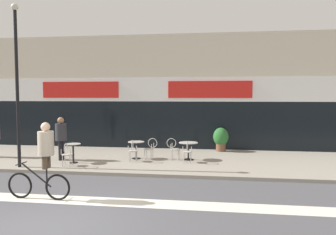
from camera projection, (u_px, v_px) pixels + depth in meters
name	position (u px, v px, depth m)	size (l,w,h in m)	color
ground_plane	(45.00, 227.00, 7.02)	(120.00, 120.00, 0.00)	#4C4C51
sidewalk_slab	(130.00, 159.00, 14.18)	(40.00, 5.50, 0.12)	gray
storefront_facade	(151.00, 93.00, 18.65)	(40.00, 4.06, 5.90)	beige
bike_lane_stripe	(79.00, 200.00, 8.81)	(36.00, 0.70, 0.01)	silver
bistro_table_0	(73.00, 149.00, 13.09)	(0.60, 0.60, 0.78)	black
bistro_table_1	(136.00, 146.00, 13.96)	(0.69, 0.69, 0.74)	black
bistro_table_2	(188.00, 147.00, 13.73)	(0.80, 0.80, 0.74)	black
cafe_chair_0_near	(67.00, 153.00, 12.48)	(0.45, 0.60, 0.90)	#B7B2AD
cafe_chair_1_near	(133.00, 149.00, 13.34)	(0.44, 0.59, 0.90)	#B7B2AD
cafe_chair_1_side	(151.00, 147.00, 13.87)	(0.59, 0.43, 0.90)	#B7B2AD
cafe_chair_2_near	(187.00, 150.00, 13.11)	(0.41, 0.58, 0.90)	#B7B2AD
cafe_chair_2_side	(174.00, 147.00, 13.82)	(0.58, 0.41, 0.90)	#B7B2AD
planter_pot	(221.00, 138.00, 15.87)	(0.74, 0.74, 1.15)	brown
lamp_post	(17.00, 75.00, 12.16)	(0.26, 0.26, 6.08)	black
cyclist_0	(44.00, 156.00, 8.80)	(1.83, 0.48, 2.11)	black
pedestrian_near_end	(61.00, 135.00, 13.67)	(0.47, 0.47, 1.80)	black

